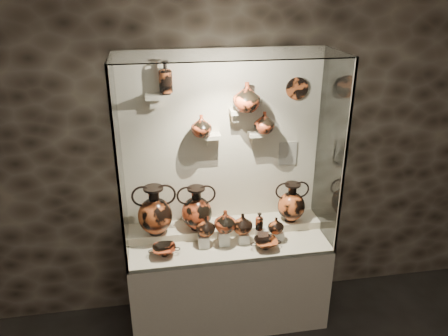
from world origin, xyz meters
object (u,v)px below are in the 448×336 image
at_px(amphora_mid, 197,208).
at_px(lekythos_small, 259,220).
at_px(lekythos_tall, 166,76).
at_px(jug_b, 225,221).
at_px(ovoid_vase_c, 264,122).
at_px(jug_e, 276,225).
at_px(amphora_right, 291,202).
at_px(kylix_left, 164,250).
at_px(kylix_right, 266,243).
at_px(ovoid_vase_b, 247,97).
at_px(amphora_left, 155,210).
at_px(jug_a, 206,226).
at_px(ovoid_vase_a, 201,126).
at_px(jug_c, 242,223).

height_order(amphora_mid, lekythos_small, amphora_mid).
bearing_deg(lekythos_tall, jug_b, -24.20).
relative_size(lekythos_tall, ovoid_vase_c, 1.59).
distance_m(jug_b, jug_e, 0.44).
relative_size(amphora_right, kylix_left, 1.49).
bearing_deg(lekythos_tall, kylix_right, -18.26).
xyz_separation_m(lekythos_small, ovoid_vase_b, (-0.08, 0.24, 0.99)).
bearing_deg(kylix_right, ovoid_vase_b, 131.31).
bearing_deg(kylix_right, lekythos_small, 132.63).
xyz_separation_m(amphora_left, amphora_mid, (0.35, 0.02, -0.02)).
bearing_deg(jug_a, amphora_left, 149.73).
distance_m(kylix_right, lekythos_tall, 1.57).
bearing_deg(ovoid_vase_c, lekythos_small, -119.61).
relative_size(amphora_mid, lekythos_tall, 1.39).
distance_m(jug_b, kylix_left, 0.55).
distance_m(amphora_left, lekythos_tall, 1.11).
height_order(amphora_mid, kylix_left, amphora_mid).
xyz_separation_m(amphora_left, kylix_right, (0.89, -0.28, -0.24)).
xyz_separation_m(amphora_mid, kylix_right, (0.54, -0.30, -0.22)).
distance_m(amphora_right, lekythos_small, 0.40).
bearing_deg(ovoid_vase_c, kylix_left, -171.71).
distance_m(amphora_mid, lekythos_tall, 1.13).
relative_size(lekythos_small, ovoid_vase_c, 1.00).
bearing_deg(jug_e, ovoid_vase_c, 79.65).
xyz_separation_m(kylix_right, ovoid_vase_a, (-0.47, 0.37, 0.93)).
xyz_separation_m(lekythos_tall, ovoid_vase_c, (0.79, -0.03, -0.40)).
bearing_deg(amphora_right, jug_c, -153.88).
bearing_deg(amphora_mid, lekythos_small, -26.49).
distance_m(jug_a, lekythos_tall, 1.25).
height_order(jug_a, kylix_right, jug_a).
xyz_separation_m(jug_a, jug_e, (0.59, -0.03, -0.03)).
relative_size(jug_e, kylix_right, 0.57).
bearing_deg(lekythos_small, kylix_right, -86.10).
distance_m(jug_e, ovoid_vase_a, 1.05).
bearing_deg(jug_c, jug_b, -174.70).
height_order(jug_b, lekythos_tall, lekythos_tall).
xyz_separation_m(jug_c, kylix_left, (-0.66, -0.09, -0.13)).
xyz_separation_m(kylix_right, lekythos_tall, (-0.74, 0.40, 1.33)).
bearing_deg(lekythos_small, lekythos_tall, 141.88).
bearing_deg(ovoid_vase_b, kylix_left, -152.95).
bearing_deg(kylix_right, amphora_left, -174.06).
distance_m(amphora_left, ovoid_vase_c, 1.17).
bearing_deg(kylix_right, lekythos_tall, 175.12).
relative_size(jug_b, lekythos_small, 1.08).
relative_size(amphora_right, ovoid_vase_a, 2.04).
xyz_separation_m(jug_a, ovoid_vase_c, (0.53, 0.24, 0.79)).
height_order(jug_e, kylix_right, jug_e).
relative_size(amphora_right, jug_c, 2.05).
bearing_deg(lekythos_small, amphora_mid, 143.48).
bearing_deg(kylix_right, jug_e, 66.00).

